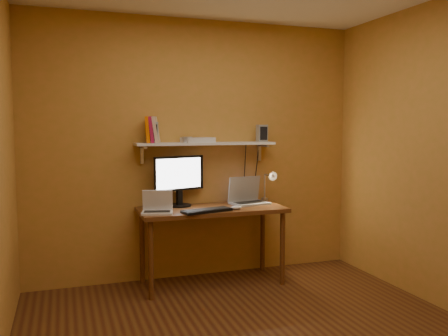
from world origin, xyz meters
name	(u,v)px	position (x,y,z in m)	size (l,w,h in m)	color
room	(259,160)	(0.00, 0.00, 1.30)	(3.44, 3.24, 2.64)	brown
desk	(212,216)	(0.06, 1.28, 0.66)	(1.40, 0.60, 0.75)	brown
wall_shelf	(206,144)	(0.06, 1.47, 1.36)	(1.40, 0.25, 0.21)	white
monitor	(179,178)	(-0.22, 1.47, 1.03)	(0.53, 0.29, 0.49)	black
laptop	(247,197)	(0.47, 1.40, 0.82)	(0.41, 0.33, 0.27)	gray
netbook	(157,207)	(-0.50, 1.17, 0.81)	(0.31, 0.26, 0.21)	silver
keyboard	(207,211)	(-0.06, 1.08, 0.76)	(0.47, 0.16, 0.02)	black
mouse	(236,208)	(0.24, 1.11, 0.77)	(0.10, 0.07, 0.04)	silver
desk_lamp	(269,182)	(0.72, 1.41, 0.96)	(0.09, 0.23, 0.38)	silver
speaker_left	(152,133)	(-0.48, 1.48, 1.47)	(0.11, 0.11, 0.20)	gray
speaker_right	(262,133)	(0.66, 1.48, 1.46)	(0.10, 0.10, 0.17)	gray
books	(152,130)	(-0.48, 1.49, 1.50)	(0.18, 0.18, 0.25)	#EF6902
shelf_camera	(187,140)	(-0.15, 1.42, 1.40)	(0.10, 0.06, 0.06)	silver
router	(198,140)	(-0.03, 1.48, 1.40)	(0.30, 0.20, 0.05)	silver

